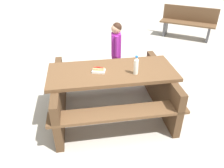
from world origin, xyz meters
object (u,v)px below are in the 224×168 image
(picnic_table, at_px, (112,89))
(park_bench_near, at_px, (188,22))
(hotdog_tray, at_px, (99,70))
(soda_bottle, at_px, (136,66))
(child_in_coat, at_px, (116,46))

(picnic_table, distance_m, park_bench_near, 4.07)
(hotdog_tray, height_order, park_bench_near, park_bench_near)
(picnic_table, relative_size, park_bench_near, 1.39)
(picnic_table, xyz_separation_m, soda_bottle, (-0.34, 0.03, 0.43))
(picnic_table, bearing_deg, soda_bottle, 174.07)
(hotdog_tray, bearing_deg, park_bench_near, -113.34)
(child_in_coat, xyz_separation_m, park_bench_near, (-1.59, -2.84, -0.29))
(soda_bottle, distance_m, child_in_coat, 1.09)
(soda_bottle, relative_size, child_in_coat, 0.23)
(picnic_table, bearing_deg, park_bench_near, -111.54)
(hotdog_tray, bearing_deg, picnic_table, -155.44)
(soda_bottle, xyz_separation_m, child_in_coat, (0.43, -0.99, -0.14))
(hotdog_tray, height_order, child_in_coat, child_in_coat)
(child_in_coat, bearing_deg, picnic_table, 95.85)
(picnic_table, relative_size, soda_bottle, 8.09)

